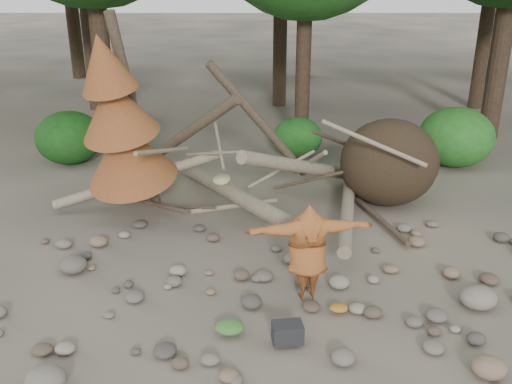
{
  "coord_description": "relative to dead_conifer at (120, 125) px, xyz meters",
  "views": [
    {
      "loc": [
        -0.35,
        -7.78,
        5.11
      ],
      "look_at": [
        -0.37,
        1.5,
        1.4
      ],
      "focal_mm": 40.0,
      "sensor_mm": 36.0,
      "label": 1
    }
  ],
  "objects": [
    {
      "name": "cloth_orange",
      "position": [
        4.04,
        -3.53,
        -2.06
      ],
      "size": [
        0.29,
        0.24,
        0.11
      ],
      "primitive_type": "ellipsoid",
      "color": "#A96C1C",
      "rests_on": "ground"
    },
    {
      "name": "bush_left",
      "position": [
        -2.38,
        3.83,
        -1.39
      ],
      "size": [
        1.8,
        1.8,
        1.44
      ],
      "primitive_type": "ellipsoid",
      "color": "#164813",
      "rests_on": "ground"
    },
    {
      "name": "bush_mid",
      "position": [
        3.92,
        4.43,
        -1.55
      ],
      "size": [
        1.4,
        1.4,
        1.12
      ],
      "primitive_type": "ellipsoid",
      "color": "#1F5C1A",
      "rests_on": "ground"
    },
    {
      "name": "frisbee_thrower",
      "position": [
        3.56,
        -3.16,
        -1.22
      ],
      "size": [
        2.47,
        1.06,
        2.29
      ],
      "color": "brown",
      "rests_on": "ground"
    },
    {
      "name": "boulder_mid_right",
      "position": [
        6.28,
        -3.34,
        -1.93
      ],
      "size": [
        0.59,
        0.53,
        0.36
      ],
      "primitive_type": "ellipsoid",
      "color": "gray",
      "rests_on": "ground"
    },
    {
      "name": "dead_conifer",
      "position": [
        0.0,
        0.0,
        0.0
      ],
      "size": [
        2.06,
        2.16,
        4.35
      ],
      "color": "#4C3F30",
      "rests_on": "ground"
    },
    {
      "name": "bush_right",
      "position": [
        8.12,
        3.63,
        -1.31
      ],
      "size": [
        2.0,
        2.0,
        1.6
      ],
      "primitive_type": "ellipsoid",
      "color": "#276D22",
      "rests_on": "ground"
    },
    {
      "name": "deadfall_pile",
      "position": [
        5.13,
        0.87,
        -1.16
      ],
      "size": [
        8.55,
        5.24,
        3.3
      ],
      "color": "#332619",
      "rests_on": "ground"
    },
    {
      "name": "boulder_front_left",
      "position": [
        0.05,
        -5.27,
        -1.95
      ],
      "size": [
        0.54,
        0.48,
        0.32
      ],
      "primitive_type": "ellipsoid",
      "color": "slate",
      "rests_on": "ground"
    },
    {
      "name": "backpack",
      "position": [
        3.2,
        -4.32,
        -1.97
      ],
      "size": [
        0.47,
        0.35,
        0.29
      ],
      "primitive_type": "cube",
      "rotation": [
        0.0,
        0.0,
        0.14
      ],
      "color": "black",
      "rests_on": "ground"
    },
    {
      "name": "cloth_green",
      "position": [
        2.36,
        -4.09,
        -2.03
      ],
      "size": [
        0.44,
        0.37,
        0.16
      ],
      "primitive_type": "ellipsoid",
      "color": "#386E2C",
      "rests_on": "ground"
    },
    {
      "name": "ground",
      "position": [
        3.12,
        -3.37,
        -2.11
      ],
      "size": [
        120.0,
        120.0,
        0.0
      ],
      "primitive_type": "plane",
      "color": "#514C44",
      "rests_on": "ground"
    },
    {
      "name": "boulder_mid_left",
      "position": [
        -0.52,
        -2.24,
        -1.96
      ],
      "size": [
        0.51,
        0.46,
        0.31
      ],
      "primitive_type": "ellipsoid",
      "color": "#575149",
      "rests_on": "ground"
    },
    {
      "name": "boulder_front_right",
      "position": [
        5.85,
        -4.99,
        -1.97
      ],
      "size": [
        0.46,
        0.42,
        0.28
      ],
      "primitive_type": "ellipsoid",
      "color": "#826551",
      "rests_on": "ground"
    }
  ]
}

